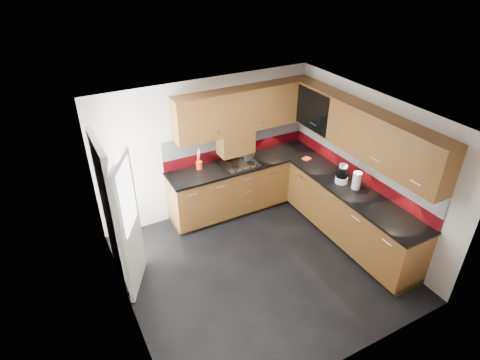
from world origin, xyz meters
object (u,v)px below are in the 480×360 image
toaster (247,153)px  food_processor (342,174)px  utensil_pot (199,164)px  gas_hob (240,163)px

toaster → food_processor: bearing=-58.2°
utensil_pot → toaster: bearing=-1.0°
gas_hob → utensil_pot: (-0.68, 0.18, 0.07)m
utensil_pot → toaster: 0.90m
gas_hob → food_processor: food_processor is taller
toaster → food_processor: (0.90, -1.45, 0.06)m
utensil_pot → food_processor: (1.80, -1.46, 0.06)m
utensil_pot → gas_hob: bearing=-14.7°
utensil_pot → food_processor: size_ratio=1.20×
utensil_pot → food_processor: utensil_pot is taller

